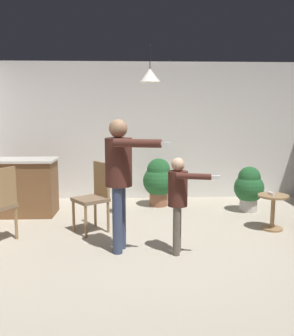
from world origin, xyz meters
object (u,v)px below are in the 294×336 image
Objects in this scene: person_adult at (120,171)px; kitchen_counter at (19,187)px; potted_plant_by_wall at (159,180)px; person_child at (178,195)px; dining_chair_by_counter at (95,194)px; spare_remote_on_table at (271,194)px; potted_plant_corner at (249,187)px; side_table_by_couch at (273,208)px.

kitchen_counter is at bearing -120.77° from person_adult.
kitchen_counter is 2.45m from potted_plant_by_wall.
person_child is at bearing -36.55° from kitchen_counter.
dining_chair_by_counter reaches higher than spare_remote_on_table.
potted_plant_by_wall is (-0.07, 2.35, -0.24)m from person_child.
person_child is (0.70, -0.11, -0.28)m from person_adult.
person_child reaches higher than potted_plant_corner.
spare_remote_on_table reaches higher than side_table_by_couch.
spare_remote_on_table is at bearing 122.91° from person_adult.
person_adult is at bearing -105.61° from potted_plant_by_wall.
kitchen_counter is 4.04m from spare_remote_on_table.
person_child is at bearing 94.40° from person_adult.
side_table_by_couch is at bearing -127.19° from dining_chair_by_counter.
kitchen_counter is 2.42× the size of side_table_by_couch.
person_adult is 2.34m from spare_remote_on_table.
potted_plant_by_wall is at bearing 177.82° from person_adult.
person_child is 1.72m from spare_remote_on_table.
side_table_by_couch is 0.44× the size of person_child.
person_child is 2.37m from potted_plant_by_wall.
person_child is 1.43m from dining_chair_by_counter.
side_table_by_couch is 0.52× the size of dining_chair_by_counter.
spare_remote_on_table is (3.93, -0.95, 0.06)m from kitchen_counter.
dining_chair_by_counter is 2.56m from spare_remote_on_table.
kitchen_counter is 3.93m from potted_plant_corner.
potted_plant_corner is at bearing -16.36° from potted_plant_by_wall.
person_adult is (1.76, -1.71, 0.53)m from kitchen_counter.
side_table_by_couch is at bearing -43.37° from potted_plant_by_wall.
potted_plant_by_wall is 6.81× the size of spare_remote_on_table.
person_adult is (-2.20, -0.76, 0.68)m from side_table_by_couch.
side_table_by_couch is 2.60m from dining_chair_by_counter.
side_table_by_couch is 2.42m from person_adult.
dining_chair_by_counter is at bearing 179.12° from side_table_by_couch.
person_adult reaches higher than dining_chair_by_counter.
person_adult is 1.83× the size of potted_plant_by_wall.
person_child is 1.49× the size of potted_plant_corner.
person_adult is at bearing -140.52° from potted_plant_corner.
person_child is at bearing -166.13° from dining_chair_by_counter.
dining_chair_by_counter is 7.69× the size of spare_remote_on_table.
side_table_by_couch is 4.00× the size of spare_remote_on_table.
dining_chair_by_counter reaches higher than kitchen_counter.
dining_chair_by_counter is 2.75m from potted_plant_corner.
kitchen_counter is 1.60× the size of potted_plant_corner.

